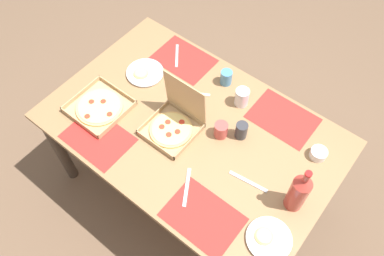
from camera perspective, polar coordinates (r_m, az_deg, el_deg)
The scene contains 20 objects.
ground_plane at distance 2.80m, azimuth 0.00°, elevation -8.52°, with size 6.00×6.00×0.00m, color brown.
dining_table at distance 2.23m, azimuth 0.00°, elevation -1.41°, with size 1.59×1.03×0.76m.
placemat_near_left at distance 2.17m, azimuth -13.56°, elevation -1.43°, with size 0.36×0.26×0.00m, color red.
placemat_near_right at distance 1.91m, azimuth 1.59°, elevation -12.86°, with size 0.36×0.26×0.00m, color red.
placemat_far_left at distance 2.46m, azimuth -1.22°, elevation 9.97°, with size 0.36×0.26×0.00m, color red.
placemat_far_right at distance 2.24m, azimuth 13.13°, elevation 1.40°, with size 0.36×0.26×0.00m, color red.
pizza_box_corner_left at distance 2.27m, azimuth -13.34°, elevation 3.02°, with size 0.30×0.30×0.04m.
pizza_box_center at distance 2.11m, azimuth -2.63°, elevation 0.78°, with size 0.27×0.27×0.30m.
plate_far_left at distance 1.90m, azimuth 11.08°, elevation -15.57°, with size 0.21×0.21×0.03m.
plate_near_left at distance 2.39m, azimuth -6.92°, elevation 7.98°, with size 0.22×0.22×0.03m.
soda_bottle at distance 1.88m, azimuth 15.28°, elevation -9.00°, with size 0.09×0.09×0.32m.
cup_dark at distance 2.31m, azimuth 5.01°, elevation 7.36°, with size 0.07×0.07×0.09m, color teal.
cup_spare at distance 2.09m, azimuth 4.24°, elevation -0.29°, with size 0.07×0.07×0.09m, color #BF4742.
cup_clear_left at distance 2.21m, azimuth 7.28°, elevation 4.48°, with size 0.08×0.08×0.11m, color silver.
cup_clear_right at distance 2.09m, azimuth 7.21°, elevation -0.36°, with size 0.06×0.06×0.10m, color #333338.
condiment_bowl at distance 2.13m, azimuth 17.96°, elevation -3.56°, with size 0.09×0.09×0.05m, color white.
knife_by_far_right at distance 2.00m, azimuth 8.20°, elevation -7.73°, with size 0.21×0.02×0.01m, color #B7B7BC.
fork_by_near_left at distance 2.28m, azimuth 0.29°, elevation 5.10°, with size 0.19×0.02×0.01m, color #B7B7BC.
fork_by_far_left at distance 2.48m, azimuth -2.23°, elevation 10.50°, with size 0.19×0.02×0.01m, color #B7B7BC.
knife_by_near_right at distance 1.97m, azimuth -0.77°, elevation -8.61°, with size 0.21×0.02×0.01m, color #B7B7BC.
Camera 1 is at (0.73, -0.92, 2.54)m, focal length 36.56 mm.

